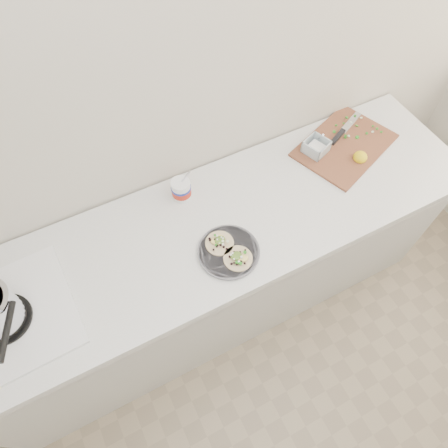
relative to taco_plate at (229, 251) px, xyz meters
name	(u,v)px	position (x,y,z in m)	size (l,w,h in m)	color
counter	(217,268)	(0.02, 0.16, -0.47)	(2.44, 0.66, 0.90)	beige
taco_plate	(229,251)	(0.00, 0.00, 0.00)	(0.26, 0.26, 0.04)	#57565D
tub	(182,188)	(-0.05, 0.35, 0.05)	(0.09, 0.09, 0.20)	white
cutboard	(342,143)	(0.77, 0.28, 0.00)	(0.56, 0.48, 0.07)	brown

